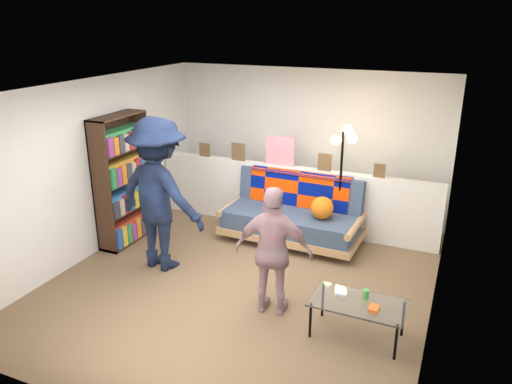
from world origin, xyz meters
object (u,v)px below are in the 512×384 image
Objects in this scene: futon_sofa at (294,215)px; coffee_table at (359,305)px; floor_lamp at (343,161)px; person_left at (159,195)px; bookshelf at (123,184)px; person_right at (274,252)px.

futon_sofa is 2.10× the size of coffee_table.
futon_sofa is at bearing -160.42° from floor_lamp.
bookshelf is at bearing -17.75° from person_left.
person_right is at bearing 174.42° from person_left.
floor_lamp reaches higher than coffee_table.
bookshelf is 3.15m from floor_lamp.
coffee_table is 2.48m from floor_lamp.
coffee_table is at bearing 166.48° from person_right.
futon_sofa is at bearing -85.07° from person_right.
bookshelf is 1.05m from person_left.
floor_lamp is at bearing -103.32° from person_right.
floor_lamp reaches higher than futon_sofa.
bookshelf is 0.94× the size of person_left.
floor_lamp reaches higher than person_right.
bookshelf is (-2.27, -0.98, 0.47)m from futon_sofa.
person_left is at bearing 168.75° from coffee_table.
floor_lamp is (2.89, 1.20, 0.35)m from bookshelf.
person_left is at bearing -21.61° from person_right.
bookshelf is at bearing -156.64° from futon_sofa.
person_right is (1.75, -0.44, -0.26)m from person_left.
futon_sofa is at bearing 23.36° from bookshelf.
futon_sofa is 1.09× the size of bookshelf.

